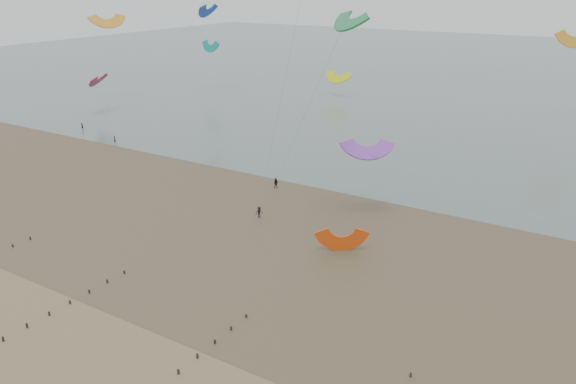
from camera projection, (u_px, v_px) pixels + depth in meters
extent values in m
plane|color=brown|center=(135.00, 368.00, 51.29)|extent=(500.00, 500.00, 0.00)
plane|color=#475654|center=(527.00, 73.00, 210.76)|extent=(500.00, 500.00, 0.00)
plane|color=#473A28|center=(317.00, 230.00, 79.20)|extent=(500.00, 500.00, 0.00)
ellipsoid|color=slate|center=(158.00, 236.00, 77.58)|extent=(23.60, 14.36, 0.01)
ellipsoid|color=slate|center=(406.00, 242.00, 75.76)|extent=(33.64, 18.32, 0.01)
ellipsoid|color=slate|center=(139.00, 173.00, 102.63)|extent=(26.95, 14.22, 0.01)
cube|color=black|center=(13.00, 246.00, 74.25)|extent=(0.16, 0.16, 0.48)
cube|color=black|center=(30.00, 239.00, 76.35)|extent=(0.16, 0.16, 0.45)
cube|color=black|center=(3.00, 339.00, 54.98)|extent=(0.16, 0.16, 0.62)
cube|color=black|center=(27.00, 326.00, 57.09)|extent=(0.16, 0.16, 0.59)
cube|color=black|center=(49.00, 314.00, 59.19)|extent=(0.16, 0.16, 0.57)
cube|color=black|center=(70.00, 302.00, 61.29)|extent=(0.16, 0.16, 0.54)
cube|color=black|center=(89.00, 292.00, 63.40)|extent=(0.16, 0.16, 0.51)
cube|color=black|center=(107.00, 282.00, 65.50)|extent=(0.16, 0.16, 0.48)
cube|color=black|center=(124.00, 272.00, 67.61)|extent=(0.16, 0.16, 0.45)
cube|color=black|center=(178.00, 372.00, 50.44)|extent=(0.16, 0.16, 0.57)
cube|color=black|center=(197.00, 356.00, 52.55)|extent=(0.16, 0.16, 0.54)
cube|color=black|center=(215.00, 342.00, 54.65)|extent=(0.16, 0.16, 0.51)
cube|color=black|center=(231.00, 329.00, 56.75)|extent=(0.16, 0.16, 0.48)
cube|color=black|center=(246.00, 316.00, 58.86)|extent=(0.16, 0.16, 0.45)
cube|color=black|center=(411.00, 375.00, 50.11)|extent=(0.16, 0.16, 0.45)
imported|color=black|center=(115.00, 140.00, 120.70)|extent=(0.66, 0.56, 1.55)
imported|color=black|center=(259.00, 212.00, 83.24)|extent=(1.18, 1.25, 1.70)
imported|color=black|center=(82.00, 126.00, 131.67)|extent=(0.58, 0.38, 1.58)
imported|color=black|center=(276.00, 183.00, 94.89)|extent=(0.96, 0.82, 1.74)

